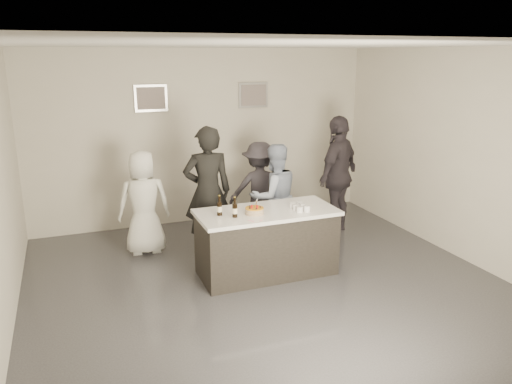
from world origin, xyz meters
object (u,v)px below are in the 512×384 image
at_px(bar_counter, 267,242).
at_px(person_main_blue, 274,197).
at_px(cake, 254,211).
at_px(beer_bottle_a, 219,206).
at_px(beer_bottle_b, 235,207).
at_px(person_guest_left, 144,203).
at_px(person_guest_right, 338,175).
at_px(person_main_black, 208,192).
at_px(person_guest_back, 260,189).

xyz_separation_m(bar_counter, person_main_blue, (0.47, 0.85, 0.36)).
xyz_separation_m(cake, beer_bottle_a, (-0.44, 0.10, 0.09)).
bearing_deg(beer_bottle_b, bar_counter, 13.33).
xyz_separation_m(person_main_blue, person_guest_left, (-1.89, 0.50, -0.03)).
bearing_deg(person_main_blue, person_guest_right, -170.47).
bearing_deg(beer_bottle_a, person_main_blue, 36.44).
height_order(bar_counter, person_main_blue, person_main_blue).
relative_size(bar_counter, person_guest_left, 1.19).
bearing_deg(beer_bottle_a, person_guest_left, 120.19).
bearing_deg(beer_bottle_b, beer_bottle_a, 138.06).
height_order(person_main_black, person_main_blue, person_main_black).
xyz_separation_m(bar_counter, beer_bottle_b, (-0.49, -0.11, 0.58)).
bearing_deg(person_main_blue, person_guest_back, -94.75).
distance_m(beer_bottle_b, person_guest_left, 1.75).
bearing_deg(beer_bottle_a, cake, -13.19).
bearing_deg(cake, person_guest_left, 130.31).
relative_size(beer_bottle_b, person_guest_left, 0.17).
relative_size(bar_counter, person_main_blue, 1.15).
bearing_deg(person_guest_right, beer_bottle_a, -9.08).
distance_m(bar_counter, person_main_blue, 1.04).
distance_m(cake, person_guest_left, 1.87).
bearing_deg(bar_counter, person_main_blue, 60.99).
bearing_deg(person_main_black, cake, 114.33).
bearing_deg(person_guest_back, bar_counter, 89.76).
height_order(beer_bottle_b, person_guest_right, person_guest_right).
distance_m(beer_bottle_a, person_guest_right, 2.63).
distance_m(cake, person_main_blue, 1.16).
bearing_deg(cake, person_main_black, 108.35).
relative_size(beer_bottle_a, person_guest_left, 0.17).
bearing_deg(bar_counter, beer_bottle_a, 177.53).
height_order(person_guest_left, person_guest_back, person_guest_left).
bearing_deg(person_main_black, beer_bottle_a, 89.73).
height_order(beer_bottle_a, person_main_black, person_main_black).
xyz_separation_m(beer_bottle_b, person_guest_back, (0.98, 1.62, -0.26)).
relative_size(beer_bottle_a, person_main_blue, 0.16).
bearing_deg(person_guest_right, person_main_black, -29.29).
height_order(cake, person_main_blue, person_main_blue).
xyz_separation_m(cake, person_guest_left, (-1.21, 1.42, -0.15)).
bearing_deg(cake, bar_counter, 20.24).
distance_m(cake, beer_bottle_a, 0.46).
xyz_separation_m(cake, person_main_blue, (0.68, 0.93, -0.13)).
bearing_deg(cake, beer_bottle_a, 166.81).
height_order(cake, beer_bottle_a, beer_bottle_a).
height_order(bar_counter, cake, cake).
xyz_separation_m(cake, beer_bottle_b, (-0.28, -0.04, 0.09)).
height_order(person_guest_right, person_guest_back, person_guest_right).
bearing_deg(bar_counter, person_guest_right, 33.25).
xyz_separation_m(person_main_blue, person_guest_right, (1.26, 0.29, 0.17)).
height_order(beer_bottle_a, beer_bottle_b, same).
relative_size(person_main_black, person_guest_right, 0.99).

